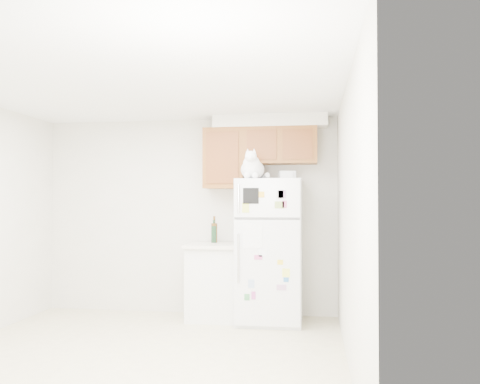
% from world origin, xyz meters
% --- Properties ---
extents(ground_plane, '(3.80, 4.00, 0.01)m').
position_xyz_m(ground_plane, '(0.00, 0.00, -0.01)').
color(ground_plane, beige).
extents(room_shell, '(3.84, 4.04, 2.52)m').
position_xyz_m(room_shell, '(0.12, 0.24, 1.67)').
color(room_shell, silver).
rests_on(room_shell, ground_plane).
extents(refrigerator, '(0.76, 0.78, 1.70)m').
position_xyz_m(refrigerator, '(1.08, 1.61, 0.85)').
color(refrigerator, white).
rests_on(refrigerator, ground_plane).
extents(base_counter, '(0.64, 0.64, 0.92)m').
position_xyz_m(base_counter, '(0.39, 1.68, 0.46)').
color(base_counter, white).
rests_on(base_counter, ground_plane).
extents(cat, '(0.34, 0.50, 0.35)m').
position_xyz_m(cat, '(0.90, 1.46, 1.83)').
color(cat, white).
rests_on(cat, refrigerator).
extents(storage_box_back, '(0.21, 0.17, 0.10)m').
position_xyz_m(storage_box_back, '(1.29, 1.63, 1.75)').
color(storage_box_back, white).
rests_on(storage_box_back, refrigerator).
extents(storage_box_front, '(0.17, 0.15, 0.09)m').
position_xyz_m(storage_box_front, '(1.28, 1.60, 1.74)').
color(storage_box_front, white).
rests_on(storage_box_front, refrigerator).
extents(bottle_green, '(0.07, 0.07, 0.29)m').
position_xyz_m(bottle_green, '(0.36, 1.82, 1.06)').
color(bottle_green, '#19381E').
rests_on(bottle_green, base_counter).
extents(bottle_amber, '(0.08, 0.08, 0.33)m').
position_xyz_m(bottle_amber, '(0.37, 1.84, 1.09)').
color(bottle_amber, '#593814').
rests_on(bottle_amber, base_counter).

